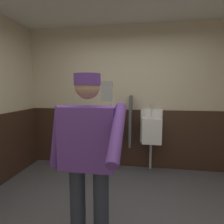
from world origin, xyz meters
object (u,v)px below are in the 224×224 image
at_px(urinal_left, 111,128).
at_px(person, 88,152).
at_px(urinal_middle, 151,130).
at_px(cell_phone, 107,91).

distance_m(urinal_left, person, 1.88).
bearing_deg(urinal_left, person, -86.33).
bearing_deg(urinal_middle, person, -108.64).
bearing_deg(urinal_left, urinal_middle, 0.00).
distance_m(person, cell_phone, 0.78).
relative_size(urinal_middle, person, 0.75).
height_order(urinal_middle, cell_phone, cell_phone).
distance_m(urinal_left, urinal_middle, 0.75).
xyz_separation_m(urinal_left, person, (0.12, -1.87, 0.19)).
bearing_deg(cell_phone, urinal_middle, 84.60).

